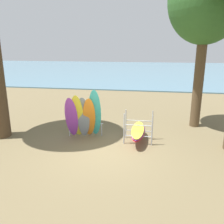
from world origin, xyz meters
name	(u,v)px	position (x,y,z in m)	size (l,w,h in m)	color
ground_plane	(105,151)	(0.00, 0.00, 0.00)	(80.00, 80.00, 0.00)	brown
lake_water	(142,70)	(0.00, 30.11, 0.05)	(80.00, 36.00, 0.10)	slate
tree_mid_behind	(207,1)	(3.76, 3.56, 5.63)	(3.29, 3.29, 7.60)	brown
leaning_board_pile	(84,117)	(-1.14, 1.12, 0.96)	(1.60, 1.17, 2.17)	purple
board_storage_rack	(138,131)	(1.15, 1.13, 0.47)	(1.15, 2.12, 1.25)	#9EA0A5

